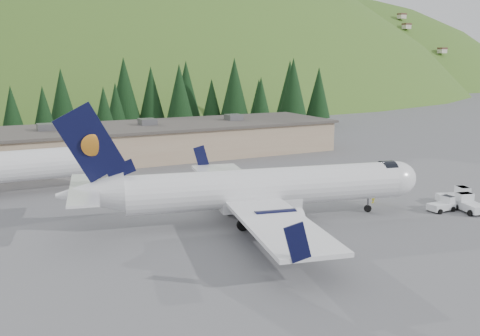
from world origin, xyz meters
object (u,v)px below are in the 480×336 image
object	(u,v)px
airliner	(258,189)
baggage_tug_b	(456,196)
baggage_tug_c	(469,204)
ramp_worker	(373,195)
terminal_building	(116,143)
baggage_tug_a	(443,204)

from	to	relation	value
airliner	baggage_tug_b	world-z (taller)	airliner
baggage_tug_c	ramp_worker	bearing A→B (deg)	54.88
baggage_tug_b	terminal_building	distance (m)	49.13
baggage_tug_b	ramp_worker	xyz separation A→B (m)	(-7.96, 3.95, 0.07)
baggage_tug_b	terminal_building	bearing A→B (deg)	139.75
baggage_tug_c	baggage_tug_a	bearing A→B (deg)	68.34
baggage_tug_a	ramp_worker	xyz separation A→B (m)	(-4.29, 5.62, 0.18)
baggage_tug_a	baggage_tug_c	size ratio (longest dim) A/B	0.79
ramp_worker	baggage_tug_c	bearing A→B (deg)	92.20
baggage_tug_c	terminal_building	distance (m)	50.99
ramp_worker	baggage_tug_a	bearing A→B (deg)	87.45
airliner	terminal_building	world-z (taller)	airliner
ramp_worker	baggage_tug_b	bearing A→B (deg)	113.72
terminal_building	ramp_worker	world-z (taller)	terminal_building
baggage_tug_a	ramp_worker	world-z (taller)	ramp_worker
baggage_tug_b	baggage_tug_c	distance (m)	3.48
baggage_tug_a	terminal_building	bearing A→B (deg)	116.02
baggage_tug_a	baggage_tug_b	distance (m)	4.04
baggage_tug_b	ramp_worker	distance (m)	8.89
airliner	ramp_worker	distance (m)	14.30
airliner	baggage_tug_a	distance (m)	19.36
baggage_tug_a	baggage_tug_b	xyz separation A→B (m)	(3.67, 1.67, 0.11)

